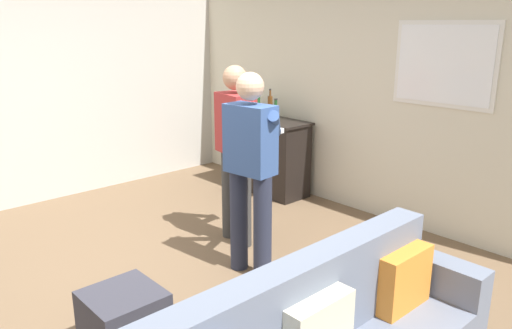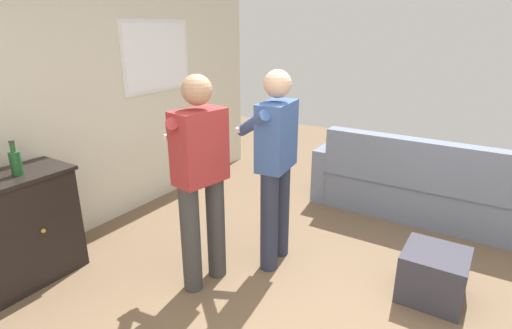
{
  "view_description": "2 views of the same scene",
  "coord_description": "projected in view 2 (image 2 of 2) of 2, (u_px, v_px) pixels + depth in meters",
  "views": [
    {
      "loc": [
        3.22,
        -1.84,
        2.04
      ],
      "look_at": [
        0.35,
        0.79,
        0.93
      ],
      "focal_mm": 35.0,
      "sensor_mm": 36.0,
      "label": 1
    },
    {
      "loc": [
        -2.35,
        -0.8,
        2.0
      ],
      "look_at": [
        0.29,
        0.86,
        0.9
      ],
      "focal_mm": 28.0,
      "sensor_mm": 36.0,
      "label": 2
    }
  ],
  "objects": [
    {
      "name": "ground",
      "position": [
        334.0,
        312.0,
        2.94
      ],
      "size": [
        10.4,
        10.4,
        0.0
      ],
      "primitive_type": "plane",
      "color": "brown"
    },
    {
      "name": "wall_back_with_window",
      "position": [
        83.0,
        90.0,
        3.83
      ],
      "size": [
        5.2,
        0.15,
        2.8
      ],
      "color": "beige",
      "rests_on": "ground"
    },
    {
      "name": "couch",
      "position": [
        422.0,
        189.0,
        4.23
      ],
      "size": [
        0.57,
        2.36,
        0.92
      ],
      "color": "slate",
      "rests_on": "ground"
    },
    {
      "name": "bottle_spirits_clear",
      "position": [
        16.0,
        162.0,
        3.02
      ],
      "size": [
        0.08,
        0.08,
        0.27
      ],
      "color": "#1E4C23",
      "rests_on": "sideboard_cabinet"
    },
    {
      "name": "ottoman",
      "position": [
        433.0,
        275.0,
        3.05
      ],
      "size": [
        0.46,
        0.46,
        0.39
      ],
      "primitive_type": "cube",
      "color": "#33333D",
      "rests_on": "ground"
    },
    {
      "name": "person_standing_left",
      "position": [
        200.0,
        174.0,
        3.0
      ],
      "size": [
        0.55,
        0.5,
        1.68
      ],
      "color": "#383838",
      "rests_on": "ground"
    },
    {
      "name": "person_standing_right",
      "position": [
        275.0,
        161.0,
        3.29
      ],
      "size": [
        0.55,
        0.5,
        1.68
      ],
      "color": "#282D42",
      "rests_on": "ground"
    }
  ]
}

